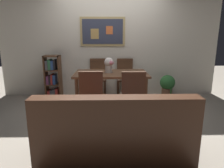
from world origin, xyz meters
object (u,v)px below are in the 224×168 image
object	(u,v)px
dining_chair_near_left	(92,93)
flower_vase	(109,64)
potted_ivy	(167,85)
dining_table	(111,77)
leather_couch	(115,132)
dining_chair_far_left	(98,75)
dining_chair_near_right	(133,93)
tv_remote	(125,73)
dining_chair_far_right	(125,75)
bookshelf	(53,78)

from	to	relation	value
dining_chair_near_left	flower_vase	distance (m)	0.89
potted_ivy	dining_table	bearing A→B (deg)	-155.28
leather_couch	dining_chair_far_left	bearing A→B (deg)	97.02
dining_chair_near_right	tv_remote	xyz separation A→B (m)	(-0.06, 0.73, 0.20)
dining_chair_near_right	dining_chair_far_right	distance (m)	1.57
dining_chair_near_right	dining_chair_far_left	world-z (taller)	same
flower_vase	tv_remote	xyz separation A→B (m)	(0.32, -0.06, -0.16)
flower_vase	tv_remote	bearing A→B (deg)	-11.05
potted_ivy	tv_remote	bearing A→B (deg)	-147.50
dining_chair_near_right	dining_chair_far_right	world-z (taller)	same
dining_chair_near_right	dining_chair_near_left	bearing A→B (deg)	176.68
potted_ivy	bookshelf	bearing A→B (deg)	178.73
dining_chair_far_left	potted_ivy	distance (m)	1.66
dining_chair_near_left	dining_chair_far_left	size ratio (longest dim) A/B	1.00
dining_chair_far_right	potted_ivy	xyz separation A→B (m)	(0.99, -0.16, -0.23)
bookshelf	tv_remote	bearing A→B (deg)	-24.46
dining_chair_near_left	flower_vase	size ratio (longest dim) A/B	3.05
dining_chair_far_right	bookshelf	world-z (taller)	bookshelf
dining_chair_far_left	leather_couch	world-z (taller)	dining_chair_far_left
dining_table	dining_chair_far_right	bearing A→B (deg)	65.72
leather_couch	flower_vase	size ratio (longest dim) A/B	6.04
dining_chair_far_left	potted_ivy	size ratio (longest dim) A/B	1.58
leather_couch	tv_remote	bearing A→B (deg)	81.03
leather_couch	bookshelf	distance (m)	2.76
flower_vase	dining_table	bearing A→B (deg)	0.36
dining_table	tv_remote	world-z (taller)	tv_remote
tv_remote	leather_couch	bearing A→B (deg)	-98.97
bookshelf	tv_remote	xyz separation A→B (m)	(1.62, -0.74, 0.25)
flower_vase	dining_chair_near_right	bearing A→B (deg)	-64.49
dining_chair_far_right	potted_ivy	world-z (taller)	dining_chair_far_right
bookshelf	potted_ivy	bearing A→B (deg)	-1.27
dining_chair_far_left	bookshelf	xyz separation A→B (m)	(-1.05, -0.12, -0.05)
flower_vase	bookshelf	bearing A→B (deg)	152.63
dining_chair_far_right	bookshelf	xyz separation A→B (m)	(-1.70, -0.10, -0.05)
potted_ivy	flower_vase	distance (m)	1.62
dining_chair_near_right	dining_chair_near_left	distance (m)	0.68
dining_table	dining_chair_near_left	size ratio (longest dim) A/B	1.59
dining_chair_far_left	tv_remote	world-z (taller)	dining_chair_far_left
dining_table	tv_remote	distance (m)	0.30
dining_chair_far_right	flower_vase	bearing A→B (deg)	-116.81
potted_ivy	leather_couch	bearing A→B (deg)	-119.52
dining_chair_near_left	dining_chair_far_right	world-z (taller)	same
bookshelf	dining_table	bearing A→B (deg)	-26.62
dining_chair_near_right	potted_ivy	distance (m)	1.74
dining_chair_near_left	leather_couch	distance (m)	1.05
dining_chair_near_left	leather_couch	xyz separation A→B (m)	(0.35, -0.97, -0.22)
dining_table	dining_chair_far_right	distance (m)	0.85
dining_chair_near_right	potted_ivy	size ratio (longest dim) A/B	1.58
dining_chair_near_left	bookshelf	bearing A→B (deg)	125.20
dining_table	potted_ivy	bearing A→B (deg)	24.72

